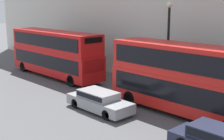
% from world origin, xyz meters
% --- Properties ---
extents(bus_leading, '(2.59, 10.37, 4.38)m').
position_xyz_m(bus_leading, '(1.60, 5.38, 2.41)').
color(bus_leading, red).
rests_on(bus_leading, ground).
extents(bus_second_in_queue, '(2.59, 11.37, 4.29)m').
position_xyz_m(bus_second_in_queue, '(1.60, 19.68, 2.37)').
color(bus_second_in_queue, red).
rests_on(bus_second_in_queue, ground).
extents(car_hatchback, '(1.79, 4.73, 1.30)m').
position_xyz_m(car_hatchback, '(-1.80, 9.57, 0.70)').
color(car_hatchback, gray).
rests_on(car_hatchback, ground).
extents(street_lamp, '(0.44, 0.44, 6.95)m').
position_xyz_m(street_lamp, '(3.76, 8.38, 4.26)').
color(street_lamp, black).
rests_on(street_lamp, ground).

